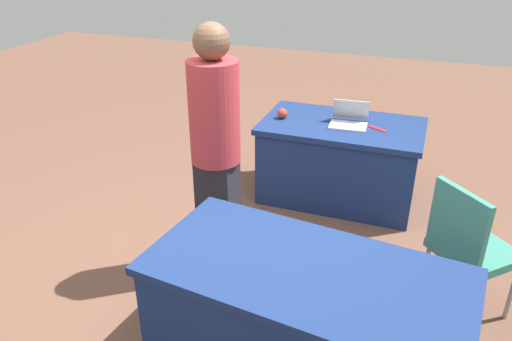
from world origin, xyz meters
TOP-DOWN VIEW (x-y plane):
  - ground_plane at (0.00, 0.00)m, footprint 14.40×14.40m
  - table_foreground at (-0.49, -1.42)m, footprint 1.43×0.86m
  - table_back_left at (-0.72, 0.70)m, footprint 1.77×1.03m
  - chair_near_front at (-1.55, -0.13)m, footprint 0.62×0.62m
  - person_organiser at (0.13, -0.08)m, footprint 0.38×0.38m
  - laptop_silver at (-0.55, -1.40)m, footprint 0.33×0.31m
  - yarn_ball at (0.05, -1.36)m, footprint 0.09×0.09m
  - scissors_red at (-0.81, -1.38)m, footprint 0.17×0.12m

SIDE VIEW (x-z plane):
  - ground_plane at x=0.00m, z-range 0.00..0.00m
  - table_foreground at x=-0.49m, z-range 0.00..0.74m
  - table_back_left at x=-0.72m, z-range 0.00..0.74m
  - chair_near_front at x=-1.55m, z-range 0.07..1.02m
  - scissors_red at x=-0.81m, z-range 0.74..0.75m
  - laptop_silver at x=-0.55m, z-range 0.67..0.88m
  - yarn_ball at x=0.05m, z-range 0.74..0.83m
  - person_organiser at x=0.13m, z-range 0.11..1.91m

